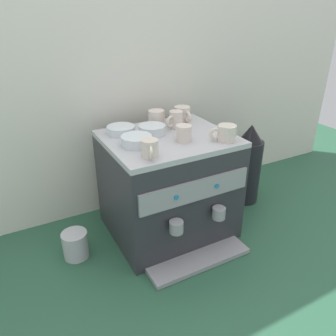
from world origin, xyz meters
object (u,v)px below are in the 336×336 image
object	(u,v)px
ceramic_cup_1	(183,115)
ceramic_bowl_1	(137,141)
ceramic_cup_3	(157,118)
ceramic_cup_4	(184,133)
ceramic_bowl_0	(121,130)
ceramic_bowl_2	(152,130)
espresso_machine	(168,186)
ceramic_cup_5	(150,149)
milk_pitcher	(76,245)
ceramic_cup_2	(226,133)
coffee_grinder	(247,166)
ceramic_cup_0	(175,120)

from	to	relation	value
ceramic_cup_1	ceramic_bowl_1	world-z (taller)	ceramic_cup_1
ceramic_cup_3	ceramic_cup_4	world-z (taller)	ceramic_cup_3
ceramic_cup_4	ceramic_bowl_0	bearing A→B (deg)	134.14
ceramic_cup_1	ceramic_bowl_2	bearing A→B (deg)	-158.44
ceramic_bowl_2	espresso_machine	bearing A→B (deg)	-52.63
ceramic_cup_5	milk_pitcher	bearing A→B (deg)	150.12
ceramic_cup_2	ceramic_bowl_0	world-z (taller)	ceramic_cup_2
ceramic_bowl_0	coffee_grinder	size ratio (longest dim) A/B	0.28
ceramic_cup_0	ceramic_cup_4	size ratio (longest dim) A/B	1.06
ceramic_cup_2	ceramic_bowl_1	size ratio (longest dim) A/B	0.89
ceramic_cup_4	ceramic_bowl_1	xyz separation A→B (m)	(-0.19, 0.05, -0.01)
ceramic_cup_0	milk_pitcher	bearing A→B (deg)	-172.17
ceramic_cup_5	ceramic_bowl_0	bearing A→B (deg)	90.96
espresso_machine	ceramic_cup_5	xyz separation A→B (m)	(-0.16, -0.15, 0.27)
ceramic_cup_0	ceramic_bowl_2	distance (m)	0.13
coffee_grinder	ceramic_cup_3	bearing A→B (deg)	165.75
ceramic_cup_5	milk_pitcher	world-z (taller)	ceramic_cup_5
espresso_machine	ceramic_cup_0	world-z (taller)	ceramic_cup_0
ceramic_bowl_1	ceramic_bowl_2	size ratio (longest dim) A/B	1.06
ceramic_cup_4	ceramic_bowl_1	distance (m)	0.20
ceramic_cup_2	ceramic_cup_0	bearing A→B (deg)	113.34
ceramic_cup_4	milk_pitcher	xyz separation A→B (m)	(-0.48, 0.08, -0.45)
espresso_machine	ceramic_cup_3	world-z (taller)	ceramic_cup_3
ceramic_cup_1	ceramic_bowl_0	size ratio (longest dim) A/B	0.95
ceramic_cup_1	ceramic_bowl_0	xyz separation A→B (m)	(-0.32, -0.01, -0.02)
ceramic_cup_2	milk_pitcher	world-z (taller)	ceramic_cup_2
ceramic_cup_2	ceramic_bowl_0	distance (m)	0.45
ceramic_bowl_2	ceramic_cup_1	bearing A→B (deg)	21.56
ceramic_cup_3	ceramic_bowl_2	distance (m)	0.12
ceramic_cup_5	espresso_machine	bearing A→B (deg)	43.80
espresso_machine	ceramic_bowl_1	xyz separation A→B (m)	(-0.16, -0.03, 0.26)
ceramic_cup_5	ceramic_bowl_2	distance (m)	0.24
ceramic_cup_2	ceramic_cup_3	xyz separation A→B (m)	(-0.16, 0.31, 0.00)
ceramic_bowl_0	ceramic_bowl_1	distance (m)	0.16
ceramic_cup_0	ceramic_bowl_2	size ratio (longest dim) A/B	0.83
ceramic_cup_2	coffee_grinder	xyz separation A→B (m)	(0.32, 0.19, -0.30)
ceramic_cup_5	ceramic_cup_4	bearing A→B (deg)	22.92
ceramic_cup_0	ceramic_cup_5	bearing A→B (deg)	-135.39
ceramic_cup_2	ceramic_cup_3	distance (m)	0.35
ceramic_cup_1	ceramic_cup_5	size ratio (longest dim) A/B	1.19
ceramic_cup_1	ceramic_bowl_0	bearing A→B (deg)	-178.43
ceramic_bowl_0	ceramic_cup_3	bearing A→B (deg)	7.34
ceramic_cup_2	ceramic_cup_3	size ratio (longest dim) A/B	1.06
ceramic_cup_0	ceramic_cup_5	distance (m)	0.34
coffee_grinder	ceramic_cup_4	bearing A→B (deg)	-167.19
ceramic_cup_0	milk_pitcher	size ratio (longest dim) A/B	0.81
ceramic_bowl_0	coffee_grinder	xyz separation A→B (m)	(0.67, -0.10, -0.28)
espresso_machine	ceramic_cup_4	xyz separation A→B (m)	(0.03, -0.07, 0.27)
espresso_machine	ceramic_cup_0	bearing A→B (deg)	46.15
ceramic_bowl_1	coffee_grinder	world-z (taller)	ceramic_bowl_1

